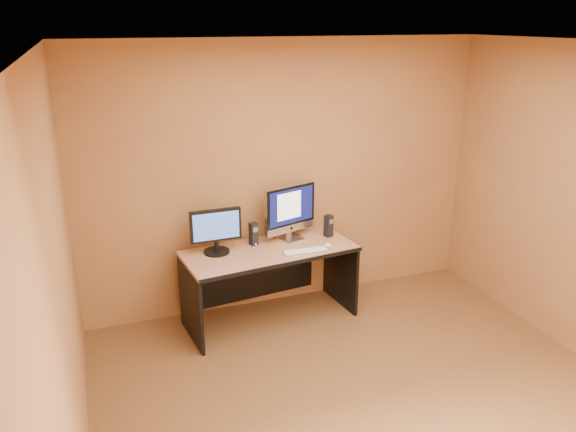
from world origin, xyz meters
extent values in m
plane|color=brown|center=(0.00, 0.00, 0.00)|extent=(4.00, 4.00, 0.00)
plane|color=white|center=(0.00, 0.00, 2.60)|extent=(4.00, 4.00, 0.00)
cube|color=silver|center=(0.00, 1.44, 0.74)|extent=(0.43, 0.13, 0.02)
ellipsoid|color=silver|center=(0.24, 1.49, 0.75)|extent=(0.06, 0.10, 0.04)
cylinder|color=black|center=(0.05, 1.92, 0.74)|extent=(0.14, 0.18, 0.01)
cylinder|color=black|center=(-0.14, 1.93, 0.74)|extent=(0.07, 0.17, 0.01)
camera|label=1|loc=(-1.79, -2.94, 2.75)|focal=35.00mm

